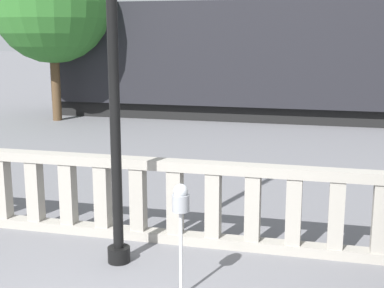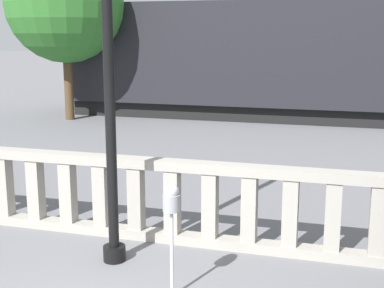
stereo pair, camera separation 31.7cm
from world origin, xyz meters
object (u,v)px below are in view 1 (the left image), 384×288
at_px(lamppost, 113,44).
at_px(tree_left, 52,3).
at_px(parking_meter, 181,206).
at_px(train_near, 375,60).

relative_size(lamppost, tree_left, 0.88).
xyz_separation_m(parking_meter, train_near, (2.97, 13.25, 1.01)).
height_order(parking_meter, tree_left, tree_left).
height_order(lamppost, tree_left, tree_left).
distance_m(lamppost, parking_meter, 2.12).
xyz_separation_m(lamppost, parking_meter, (1.03, -0.71, -1.71)).
bearing_deg(tree_left, lamppost, -58.34).
height_order(train_near, tree_left, tree_left).
bearing_deg(train_near, parking_meter, -102.62).
bearing_deg(train_near, tree_left, -168.36).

